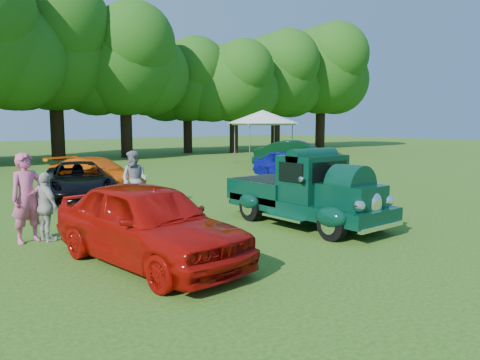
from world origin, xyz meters
TOP-DOWN VIEW (x-y plane):
  - ground at (0.00, 0.00)m, footprint 120.00×120.00m
  - hero_pickup at (1.20, 0.51)m, footprint 2.13×4.58m
  - red_convertible at (-3.52, 0.08)m, footprint 2.30×4.65m
  - back_car_black at (-1.83, 8.12)m, footprint 3.31×4.93m
  - back_car_orange at (-0.53, 9.80)m, footprint 3.15×4.62m
  - back_car_blue at (7.34, 7.03)m, footprint 1.78×4.06m
  - back_car_green at (10.88, 9.96)m, footprint 4.23×4.89m
  - spectator_pink at (-4.81, 3.11)m, footprint 0.79×0.60m
  - spectator_grey at (-1.19, 5.26)m, footprint 1.02×1.08m
  - spectator_white at (-4.47, 2.94)m, footprint 0.54×0.95m
  - canopy_tent at (11.73, 13.81)m, footprint 5.66×5.66m

SIDE VIEW (x-z plane):
  - ground at x=0.00m, z-range 0.00..0.00m
  - back_car_orange at x=-0.53m, z-range 0.00..1.24m
  - back_car_black at x=-1.83m, z-range 0.00..1.26m
  - back_car_blue at x=7.34m, z-range 0.00..1.36m
  - red_convertible at x=-3.52m, z-range 0.00..1.53m
  - spectator_white at x=-4.47m, z-range 0.00..1.53m
  - hero_pickup at x=1.20m, z-range -0.12..1.67m
  - back_car_green at x=10.88m, z-range 0.00..1.59m
  - spectator_grey at x=-1.19m, z-range 0.00..1.75m
  - spectator_pink at x=-4.81m, z-range 0.00..1.96m
  - canopy_tent at x=11.73m, z-range 1.22..4.53m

